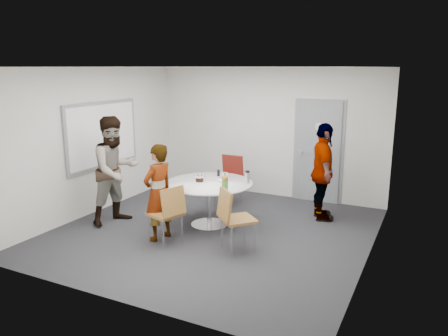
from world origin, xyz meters
The scene contains 15 objects.
floor centered at (0.00, 0.00, 0.00)m, with size 5.00×5.00×0.00m, color #242529.
ceiling centered at (0.00, 0.00, 2.70)m, with size 5.00×5.00×0.00m, color silver.
wall_back centered at (0.00, 2.50, 1.35)m, with size 5.00×5.00×0.00m, color silver.
wall_left centered at (-2.50, 0.00, 1.35)m, with size 5.00×5.00×0.00m, color silver.
wall_right centered at (2.50, 0.00, 1.35)m, with size 5.00×5.00×0.00m, color silver.
wall_front centered at (0.00, -2.50, 1.35)m, with size 5.00×5.00×0.00m, color silver.
door centered at (1.10, 2.48, 1.03)m, with size 1.02×0.17×2.12m.
whiteboard centered at (-2.46, 0.20, 1.45)m, with size 0.04×1.90×1.25m.
table centered at (-0.17, 0.23, 0.67)m, with size 1.49×1.49×1.08m.
chair_near_left centered at (-0.34, -0.80, 0.58)m, with size 0.60×0.57×0.94m.
chair_near_right centered at (0.64, -0.60, 0.59)m, with size 0.67×0.67×0.97m.
chair_far centered at (-0.41, 1.52, 0.60)m, with size 0.47×0.51×0.98m.
person_main centered at (-0.62, -0.67, 0.77)m, with size 0.56×0.37×1.55m, color #A5C6EA.
person_left centered at (-1.74, -0.34, 0.94)m, with size 0.92×0.72×1.89m, color white.
person_right centered at (1.47, 1.42, 0.88)m, with size 1.03×0.43×1.75m, color black.
Camera 1 is at (3.23, -6.12, 2.69)m, focal length 35.00 mm.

